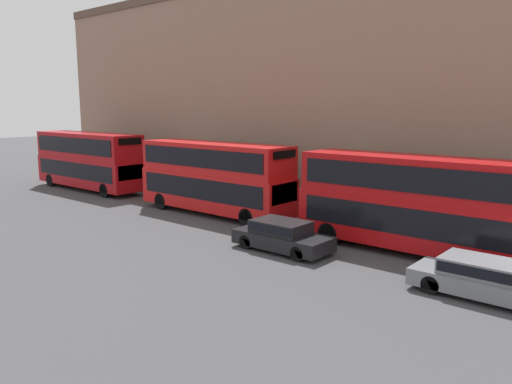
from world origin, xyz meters
The scene contains 5 objects.
bus_leading centered at (1.60, 4.93, 2.30)m, with size 2.59×11.37×4.16m.
bus_second_in_queue centered at (1.60, 17.51, 2.31)m, with size 2.59×10.22×4.17m.
bus_third_in_queue centered at (1.60, 30.88, 2.36)m, with size 2.59×10.71×4.28m.
car_dark_sedan centered at (-1.80, 1.58, 0.69)m, with size 1.85×4.70×1.29m.
car_hatchback centered at (-1.80, 9.98, 0.71)m, with size 1.87×4.38×1.33m.
Camera 1 is at (-18.62, -2.85, 6.26)m, focal length 35.00 mm.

